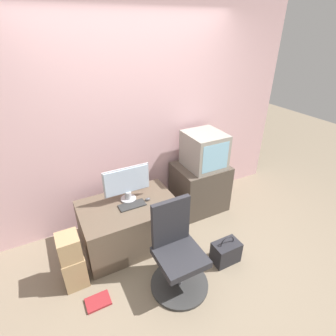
{
  "coord_description": "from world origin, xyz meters",
  "views": [
    {
      "loc": [
        -1.04,
        -1.54,
        2.31
      ],
      "look_at": [
        0.24,
        0.92,
        0.79
      ],
      "focal_mm": 28.0,
      "sensor_mm": 36.0,
      "label": 1
    }
  ],
  "objects_px": {
    "main_monitor": "(127,183)",
    "keyboard": "(132,205)",
    "office_chair": "(177,256)",
    "handbag": "(226,252)",
    "crt_tv": "(204,150)",
    "book": "(98,302)",
    "cardboard_box_lower": "(74,269)",
    "mouse": "(148,199)"
  },
  "relations": [
    {
      "from": "crt_tv",
      "to": "handbag",
      "type": "distance_m",
      "value": 1.26
    },
    {
      "from": "main_monitor",
      "to": "book",
      "type": "relative_size",
      "value": 2.35
    },
    {
      "from": "mouse",
      "to": "cardboard_box_lower",
      "type": "distance_m",
      "value": 1.03
    },
    {
      "from": "mouse",
      "to": "main_monitor",
      "type": "bearing_deg",
      "value": 147.97
    },
    {
      "from": "book",
      "to": "keyboard",
      "type": "bearing_deg",
      "value": 44.16
    },
    {
      "from": "crt_tv",
      "to": "cardboard_box_lower",
      "type": "bearing_deg",
      "value": -165.48
    },
    {
      "from": "keyboard",
      "to": "mouse",
      "type": "distance_m",
      "value": 0.2
    },
    {
      "from": "main_monitor",
      "to": "mouse",
      "type": "xyz_separation_m",
      "value": [
        0.19,
        -0.12,
        -0.2
      ]
    },
    {
      "from": "handbag",
      "to": "cardboard_box_lower",
      "type": "bearing_deg",
      "value": 162.45
    },
    {
      "from": "main_monitor",
      "to": "book",
      "type": "height_order",
      "value": "main_monitor"
    },
    {
      "from": "office_chair",
      "to": "mouse",
      "type": "bearing_deg",
      "value": 88.67
    },
    {
      "from": "crt_tv",
      "to": "office_chair",
      "type": "xyz_separation_m",
      "value": [
        -0.92,
        -0.94,
        -0.54
      ]
    },
    {
      "from": "keyboard",
      "to": "book",
      "type": "distance_m",
      "value": 0.99
    },
    {
      "from": "main_monitor",
      "to": "keyboard",
      "type": "relative_size",
      "value": 1.8
    },
    {
      "from": "crt_tv",
      "to": "book",
      "type": "distance_m",
      "value": 2.07
    },
    {
      "from": "keyboard",
      "to": "cardboard_box_lower",
      "type": "height_order",
      "value": "keyboard"
    },
    {
      "from": "crt_tv",
      "to": "main_monitor",
      "type": "bearing_deg",
      "value": -175.27
    },
    {
      "from": "cardboard_box_lower",
      "to": "handbag",
      "type": "height_order",
      "value": "cardboard_box_lower"
    },
    {
      "from": "mouse",
      "to": "crt_tv",
      "type": "distance_m",
      "value": 0.98
    },
    {
      "from": "mouse",
      "to": "office_chair",
      "type": "height_order",
      "value": "office_chair"
    },
    {
      "from": "mouse",
      "to": "book",
      "type": "bearing_deg",
      "value": -143.2
    },
    {
      "from": "cardboard_box_lower",
      "to": "handbag",
      "type": "bearing_deg",
      "value": -17.55
    },
    {
      "from": "mouse",
      "to": "book",
      "type": "distance_m",
      "value": 1.13
    },
    {
      "from": "keyboard",
      "to": "handbag",
      "type": "height_order",
      "value": "keyboard"
    },
    {
      "from": "mouse",
      "to": "crt_tv",
      "type": "bearing_deg",
      "value": 13.13
    },
    {
      "from": "keyboard",
      "to": "handbag",
      "type": "relative_size",
      "value": 0.84
    },
    {
      "from": "mouse",
      "to": "handbag",
      "type": "distance_m",
      "value": 1.04
    },
    {
      "from": "office_chair",
      "to": "handbag",
      "type": "bearing_deg",
      "value": -1.28
    },
    {
      "from": "book",
      "to": "cardboard_box_lower",
      "type": "bearing_deg",
      "value": 111.56
    },
    {
      "from": "mouse",
      "to": "book",
      "type": "height_order",
      "value": "mouse"
    },
    {
      "from": "mouse",
      "to": "handbag",
      "type": "height_order",
      "value": "mouse"
    },
    {
      "from": "cardboard_box_lower",
      "to": "crt_tv",
      "type": "bearing_deg",
      "value": 14.52
    },
    {
      "from": "keyboard",
      "to": "crt_tv",
      "type": "height_order",
      "value": "crt_tv"
    },
    {
      "from": "crt_tv",
      "to": "cardboard_box_lower",
      "type": "distance_m",
      "value": 2.02
    },
    {
      "from": "keyboard",
      "to": "office_chair",
      "type": "bearing_deg",
      "value": -76.01
    },
    {
      "from": "mouse",
      "to": "book",
      "type": "xyz_separation_m",
      "value": [
        -0.79,
        -0.59,
        -0.54
      ]
    },
    {
      "from": "cardboard_box_lower",
      "to": "office_chair",
      "type": "bearing_deg",
      "value": -27.13
    },
    {
      "from": "mouse",
      "to": "crt_tv",
      "type": "xyz_separation_m",
      "value": [
        0.9,
        0.21,
        0.34
      ]
    },
    {
      "from": "handbag",
      "to": "book",
      "type": "xyz_separation_m",
      "value": [
        -1.38,
        0.15,
        -0.12
      ]
    },
    {
      "from": "handbag",
      "to": "book",
      "type": "height_order",
      "value": "handbag"
    },
    {
      "from": "main_monitor",
      "to": "mouse",
      "type": "distance_m",
      "value": 0.3
    },
    {
      "from": "crt_tv",
      "to": "book",
      "type": "bearing_deg",
      "value": -154.6
    }
  ]
}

